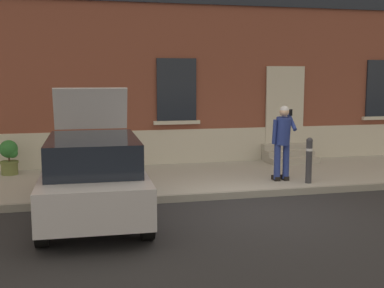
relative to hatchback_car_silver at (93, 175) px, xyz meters
The scene contains 10 objects.
ground_plane 3.10m from the hatchback_car_silver, ahead, with size 80.00×80.00×0.00m, color #232326.
sidewalk 4.07m from the hatchback_car_silver, 41.70° to the left, with size 24.00×3.60×0.15m, color #99968E.
curb_edge 3.18m from the hatchback_car_silver, 15.06° to the left, with size 24.00×0.12×0.15m, color gray.
building_facade 6.64m from the hatchback_car_silver, 59.81° to the left, with size 24.00×1.52×7.50m.
entrance_stoop 7.00m from the hatchback_car_silver, 35.87° to the left, with size 1.41×0.96×0.48m.
hatchback_car_silver is the anchor object (origin of this frame).
bollard_near_person 5.00m from the hatchback_car_silver, 14.07° to the left, with size 0.15×0.15×1.04m.
person_on_phone 4.65m from the hatchback_car_silver, 19.99° to the left, with size 0.51×0.48×1.75m.
planter_olive 4.28m from the hatchback_car_silver, 116.08° to the left, with size 0.44×0.44×0.86m.
planter_cream 4.07m from the hatchback_car_silver, 85.06° to the left, with size 0.44×0.44×0.86m.
Camera 1 is at (-3.32, -8.81, 2.56)m, focal length 46.45 mm.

